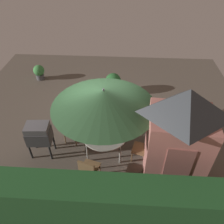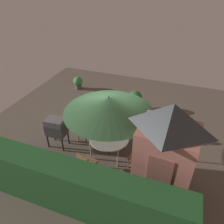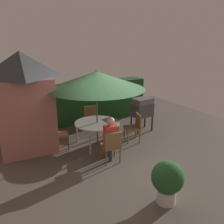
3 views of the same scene
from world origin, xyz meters
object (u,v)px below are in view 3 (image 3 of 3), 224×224
potted_plant_by_shed (167,180)px  person_in_red (110,134)px  chair_near_shed (112,145)px  chair_toward_hedge (91,117)px  garden_shed (24,102)px  chair_far_side (135,126)px  patio_table (97,124)px  bbq_grill (142,108)px  chair_toward_house (57,133)px  patio_umbrella (96,80)px

potted_plant_by_shed → person_in_red: size_ratio=0.73×
chair_near_shed → chair_toward_hedge: (0.53, 2.35, 0.00)m
garden_shed → chair_far_side: (3.11, -1.09, -0.96)m
patio_table → person_in_red: person_in_red is taller
chair_near_shed → person_in_red: 0.28m
chair_near_shed → chair_far_side: 1.60m
bbq_grill → chair_near_shed: (-2.12, -1.47, -0.33)m
bbq_grill → chair_toward_hedge: 1.84m
chair_far_side → potted_plant_by_shed: size_ratio=0.98×
garden_shed → chair_toward_hedge: (2.29, 0.41, -0.96)m
chair_toward_hedge → potted_plant_by_shed: potted_plant_by_shed is taller
chair_toward_hedge → chair_toward_house: same height
garden_shed → chair_toward_house: bearing=-28.1°
person_in_red → bbq_grill: bearing=33.4°
bbq_grill → chair_toward_hedge: size_ratio=1.33×
potted_plant_by_shed → person_in_red: person_in_red is taller
garden_shed → patio_umbrella: bearing=-20.6°
bbq_grill → chair_toward_hedge: (-1.58, 0.88, -0.33)m
chair_near_shed → chair_toward_hedge: 2.41m
chair_far_side → person_in_red: size_ratio=0.71×
chair_far_side → chair_near_shed: bearing=-147.9°
chair_far_side → chair_toward_hedge: size_ratio=1.00×
garden_shed → bbq_grill: 3.95m
chair_far_side → bbq_grill: bearing=39.1°
bbq_grill → chair_toward_hedge: bbq_grill is taller
patio_umbrella → potted_plant_by_shed: size_ratio=3.12×
patio_table → chair_near_shed: size_ratio=1.54×
patio_umbrella → chair_toward_house: patio_umbrella is taller
chair_toward_hedge → person_in_red: (-0.52, -2.26, 0.26)m
chair_toward_house → patio_umbrella: bearing=-15.2°
chair_near_shed → chair_toward_hedge: size_ratio=1.00×
patio_umbrella → chair_far_side: size_ratio=3.20×
chair_toward_house → person_in_red: 1.77m
chair_near_shed → chair_toward_house: (-0.98, 1.53, 0.00)m
potted_plant_by_shed → chair_near_shed: bearing=93.4°
chair_near_shed → person_in_red: (0.01, 0.08, 0.26)m
bbq_grill → chair_near_shed: bbq_grill is taller
patio_table → chair_toward_house: bearing=164.8°
chair_far_side → chair_toward_hedge: (-0.82, 1.50, 0.00)m
patio_table → chair_toward_house: size_ratio=1.54×
bbq_grill → chair_toward_hedge: bearing=151.0°
garden_shed → chair_near_shed: garden_shed is taller
chair_far_side → person_in_red: 1.57m
chair_toward_house → potted_plant_by_shed: (1.10, -3.53, 0.01)m
chair_near_shed → person_in_red: person_in_red is taller
patio_umbrella → chair_toward_hedge: 1.94m
bbq_grill → potted_plant_by_shed: (-2.00, -3.48, -0.32)m
patio_umbrella → chair_toward_hedge: size_ratio=3.20×
person_in_red → garden_shed: bearing=133.6°
patio_umbrella → potted_plant_by_shed: (-0.07, -3.21, -1.52)m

